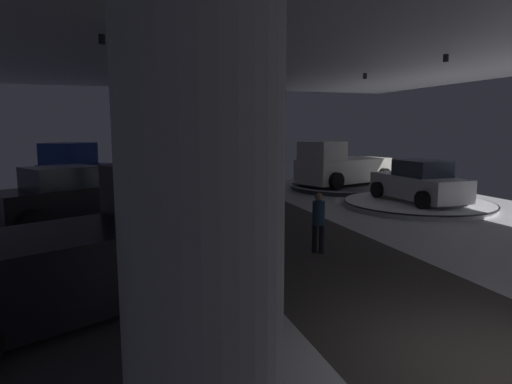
# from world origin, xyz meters

# --- Properties ---
(column_left) EXTENTS (1.51, 1.51, 5.50)m
(column_left) POSITION_xyz_m (-4.18, -0.16, 2.75)
(column_left) COLOR #ADADB2
(column_left) RESTS_ON ground
(display_platform_mid_left) EXTENTS (5.68, 5.68, 0.25)m
(display_platform_mid_left) POSITION_xyz_m (-5.58, 3.51, 0.14)
(display_platform_mid_left) COLOR #333338
(display_platform_mid_left) RESTS_ON ground
(pickup_truck_mid_left) EXTENTS (5.69, 4.35, 2.30)m
(pickup_truck_mid_left) POSITION_xyz_m (-5.29, 3.65, 1.19)
(pickup_truck_mid_left) COLOR black
(pickup_truck_mid_left) RESTS_ON display_platform_mid_left
(display_platform_far_left) EXTENTS (5.35, 5.35, 0.37)m
(display_platform_far_left) POSITION_xyz_m (-6.41, 10.52, 0.20)
(display_platform_far_left) COLOR #B7B7BC
(display_platform_far_left) RESTS_ON ground
(display_car_far_left) EXTENTS (4.52, 3.74, 1.71)m
(display_car_far_left) POSITION_xyz_m (-6.44, 10.50, 1.14)
(display_car_far_left) COLOR black
(display_car_far_left) RESTS_ON display_platform_far_left
(display_platform_far_right) EXTENTS (6.01, 6.01, 0.23)m
(display_platform_far_right) POSITION_xyz_m (6.92, 10.95, 0.13)
(display_platform_far_right) COLOR silver
(display_platform_far_right) RESTS_ON ground
(display_car_far_right) EXTENTS (2.35, 4.30, 1.71)m
(display_car_far_right) POSITION_xyz_m (6.92, 10.92, 1.00)
(display_car_far_right) COLOR silver
(display_car_far_right) RESTS_ON display_platform_far_right
(display_platform_deep_left) EXTENTS (5.96, 5.96, 0.27)m
(display_platform_deep_left) POSITION_xyz_m (-5.56, 16.44, 0.15)
(display_platform_deep_left) COLOR #333338
(display_platform_deep_left) RESTS_ON ground
(pickup_truck_deep_left) EXTENTS (5.52, 4.83, 2.30)m
(pickup_truck_deep_left) POSITION_xyz_m (-5.82, 16.63, 1.21)
(pickup_truck_deep_left) COLOR navy
(pickup_truck_deep_left) RESTS_ON display_platform_deep_left
(display_platform_deep_right) EXTENTS (5.68, 5.68, 0.27)m
(display_platform_deep_right) POSITION_xyz_m (6.61, 16.58, 0.15)
(display_platform_deep_right) COLOR #333338
(display_platform_deep_right) RESTS_ON ground
(pickup_truck_deep_right) EXTENTS (5.70, 3.98, 2.30)m
(pickup_truck_deep_right) POSITION_xyz_m (6.31, 16.47, 1.20)
(pickup_truck_deep_right) COLOR silver
(pickup_truck_deep_right) RESTS_ON display_platform_deep_right
(visitor_walking_near) EXTENTS (0.32, 0.32, 1.59)m
(visitor_walking_near) POSITION_xyz_m (0.04, 6.09, 0.91)
(visitor_walking_near) COLOR black
(visitor_walking_near) RESTS_ON ground
(visitor_walking_far) EXTENTS (0.32, 0.32, 1.59)m
(visitor_walking_far) POSITION_xyz_m (-1.46, 7.33, 0.91)
(visitor_walking_far) COLOR black
(visitor_walking_far) RESTS_ON ground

